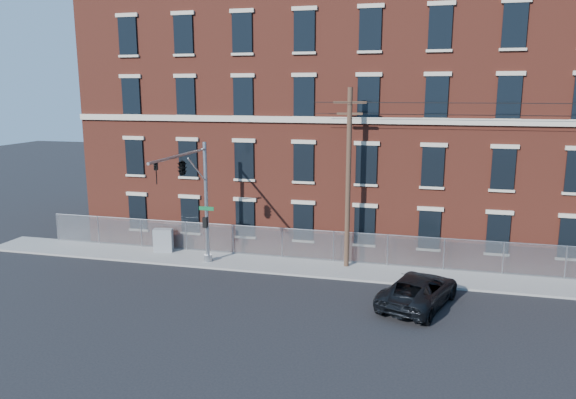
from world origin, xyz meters
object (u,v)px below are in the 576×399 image
Objects in this scene: pickup_truck at (419,290)px; utility_cabinet at (163,240)px; utility_pole_near at (348,176)px; traffic_signal_mast at (188,179)px.

utility_cabinet is (-15.47, 4.63, 0.09)m from pickup_truck.
traffic_signal_mast is at bearing -156.86° from utility_pole_near.
utility_cabinet is at bearing 134.84° from traffic_signal_mast.
utility_pole_near is at bearing 23.14° from traffic_signal_mast.
pickup_truck is at bearing -30.43° from utility_cabinet.
traffic_signal_mast is 4.87× the size of utility_cabinet.
utility_cabinet is (-3.43, 3.45, -4.55)m from traffic_signal_mast.
utility_cabinet is at bearing 2.47° from pickup_truck.
utility_pole_near is 12.28m from utility_cabinet.
pickup_truck is 16.15m from utility_cabinet.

